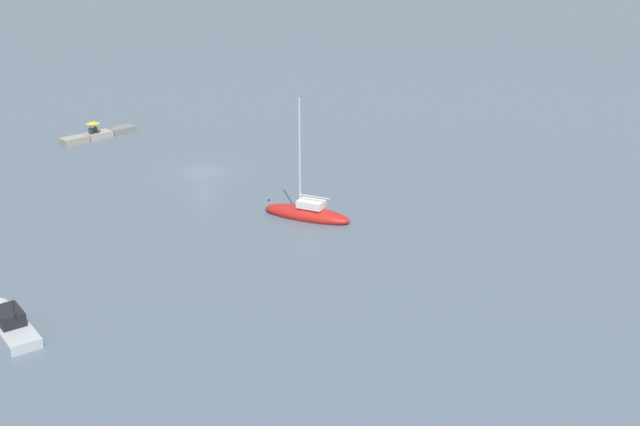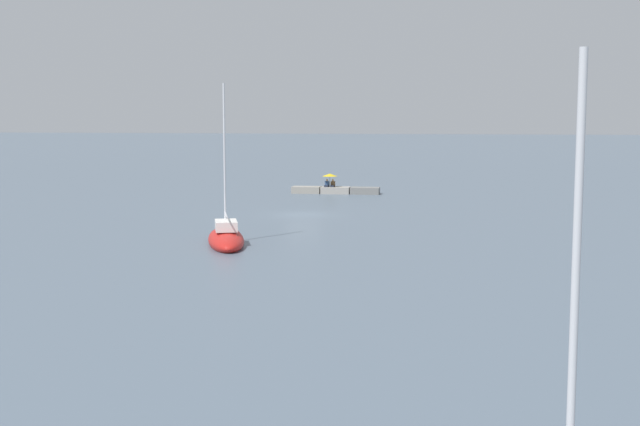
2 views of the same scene
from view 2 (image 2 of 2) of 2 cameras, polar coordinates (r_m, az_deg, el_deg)
ground_plane at (r=62.85m, az=-1.15°, el=-0.13°), size 500.00×500.00×0.00m
seawall_pier at (r=79.52m, az=1.06°, el=1.54°), size 8.22×1.53×0.63m
person_seated_brown_left at (r=79.50m, az=0.86°, el=1.95°), size 0.44×0.64×0.73m
person_seated_blue_right at (r=79.57m, az=0.46°, el=1.96°), size 0.44×0.64×0.73m
umbrella_open_yellow at (r=79.42m, az=0.66°, el=2.58°), size 1.40×1.40×1.30m
sailboat_red_mid at (r=48.94m, az=-6.33°, el=-1.71°), size 4.13×7.37×9.55m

